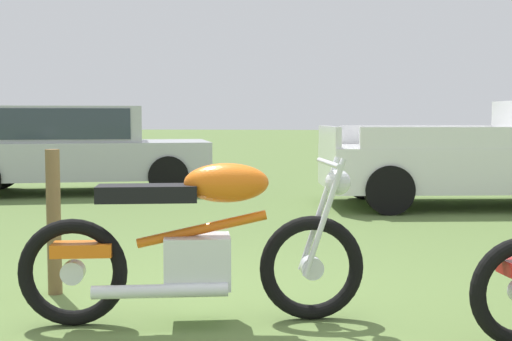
{
  "coord_description": "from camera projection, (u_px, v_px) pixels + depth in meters",
  "views": [
    {
      "loc": [
        0.92,
        -4.44,
        1.27
      ],
      "look_at": [
        0.22,
        1.4,
        0.81
      ],
      "focal_mm": 48.86,
      "sensor_mm": 36.0,
      "label": 1
    }
  ],
  "objects": [
    {
      "name": "motorcycle_orange",
      "position": [
        198.0,
        244.0,
        4.25
      ],
      "size": [
        2.09,
        0.81,
        1.02
      ],
      "rotation": [
        0.0,
        0.0,
        0.21
      ],
      "color": "black",
      "rests_on": "ground"
    },
    {
      "name": "fence_post_wooden",
      "position": [
        54.0,
        222.0,
        4.94
      ],
      "size": [
        0.1,
        0.1,
        1.04
      ],
      "primitive_type": "cylinder",
      "color": "brown",
      "rests_on": "ground"
    },
    {
      "name": "ground_plane",
      "position": [
        198.0,
        308.0,
        4.61
      ],
      "size": [
        120.0,
        120.0,
        0.0
      ],
      "primitive_type": "plane",
      "color": "#567038"
    },
    {
      "name": "car_silver",
      "position": [
        76.0,
        145.0,
        11.55
      ],
      "size": [
        4.57,
        2.91,
        1.43
      ],
      "rotation": [
        0.0,
        0.0,
        0.29
      ],
      "color": "#B2B5BA",
      "rests_on": "ground"
    }
  ]
}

